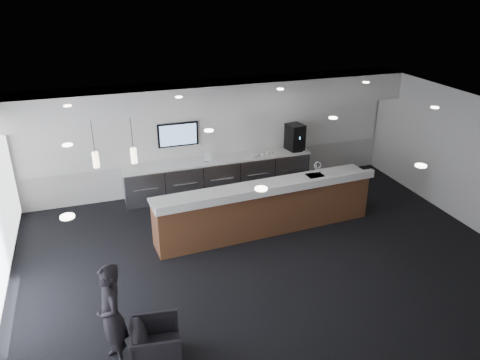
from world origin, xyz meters
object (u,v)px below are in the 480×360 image
object	(u,v)px
armchair	(157,343)
lounge_guest	(111,316)
service_counter	(265,208)
coffee_machine	(295,137)

from	to	relation	value
armchair	lounge_guest	size ratio (longest dim) A/B	0.44
service_counter	lounge_guest	xyz separation A→B (m)	(-3.61, -2.99, 0.27)
coffee_machine	lounge_guest	distance (m)	7.61
coffee_machine	lounge_guest	xyz separation A→B (m)	(-5.39, -5.35, -0.46)
service_counter	coffee_machine	size ratio (longest dim) A/B	7.19
lounge_guest	armchair	bearing A→B (deg)	59.68
coffee_machine	armchair	xyz separation A→B (m)	(-4.80, -5.57, -0.97)
armchair	coffee_machine	bearing A→B (deg)	-33.52
service_counter	armchair	world-z (taller)	service_counter
coffee_machine	armchair	bearing A→B (deg)	-140.17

